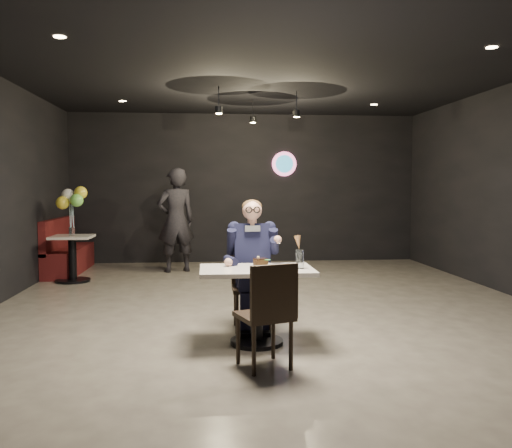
{
  "coord_description": "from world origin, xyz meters",
  "views": [
    {
      "loc": [
        -0.79,
        -6.53,
        1.55
      ],
      "look_at": [
        -0.26,
        -0.73,
        1.14
      ],
      "focal_mm": 38.0,
      "sensor_mm": 36.0,
      "label": 1
    }
  ],
  "objects": [
    {
      "name": "booth_bench",
      "position": [
        -3.25,
        3.39,
        0.49
      ],
      "size": [
        0.49,
        1.94,
        0.97
      ],
      "primitive_type": "cube",
      "color": "#4E1011",
      "rests_on": "floor"
    },
    {
      "name": "chair_far",
      "position": [
        -0.3,
        -0.78,
        0.46
      ],
      "size": [
        0.42,
        0.46,
        0.92
      ],
      "primitive_type": "cube",
      "color": "black",
      "rests_on": "floor"
    },
    {
      "name": "mint_leaf",
      "position": [
        -0.21,
        -1.42,
        0.84
      ],
      "size": [
        0.06,
        0.04,
        0.01
      ],
      "primitive_type": "ellipsoid",
      "color": "#2E8C3A",
      "rests_on": "cake_slice"
    },
    {
      "name": "side_table",
      "position": [
        -2.95,
        2.39,
        0.39
      ],
      "size": [
        0.63,
        0.63,
        0.79
      ],
      "primitive_type": "cube",
      "color": "white",
      "rests_on": "floor"
    },
    {
      "name": "floor",
      "position": [
        0.0,
        0.0,
        0.0
      ],
      "size": [
        9.0,
        9.0,
        0.0
      ],
      "primitive_type": "plane",
      "color": "gray",
      "rests_on": "ground"
    },
    {
      "name": "seated_man",
      "position": [
        -0.3,
        -0.78,
        0.72
      ],
      "size": [
        0.6,
        0.8,
        1.44
      ],
      "primitive_type": "cube",
      "color": "black",
      "rests_on": "floor"
    },
    {
      "name": "wall_sign",
      "position": [
        0.8,
        4.47,
        2.0
      ],
      "size": [
        0.5,
        0.06,
        0.5
      ],
      "primitive_type": null,
      "color": "pink",
      "rests_on": "floor"
    },
    {
      "name": "dessert_plate",
      "position": [
        -0.28,
        -1.42,
        0.76
      ],
      "size": [
        0.2,
        0.2,
        0.01
      ],
      "primitive_type": "cylinder",
      "color": "white",
      "rests_on": "main_table"
    },
    {
      "name": "pendant_lights",
      "position": [
        0.0,
        2.0,
        2.88
      ],
      "size": [
        1.4,
        1.2,
        0.36
      ],
      "primitive_type": "cube",
      "color": "black",
      "rests_on": "floor"
    },
    {
      "name": "balloon_vase",
      "position": [
        -2.95,
        2.39,
        0.82
      ],
      "size": [
        0.09,
        0.09,
        0.14
      ],
      "primitive_type": "cylinder",
      "color": "silver",
      "rests_on": "side_table"
    },
    {
      "name": "main_table",
      "position": [
        -0.3,
        -1.33,
        0.38
      ],
      "size": [
        1.1,
        0.7,
        0.75
      ],
      "primitive_type": "cube",
      "color": "white",
      "rests_on": "floor"
    },
    {
      "name": "sundae_glass",
      "position": [
        0.11,
        -1.39,
        0.84
      ],
      "size": [
        0.08,
        0.08,
        0.18
      ],
      "primitive_type": "cylinder",
      "color": "silver",
      "rests_on": "main_table"
    },
    {
      "name": "wafer_cone",
      "position": [
        0.1,
        -1.35,
        1.0
      ],
      "size": [
        0.08,
        0.08,
        0.13
      ],
      "primitive_type": "cone",
      "rotation": [
        0.0,
        0.0,
        0.26
      ],
      "color": "#B07948",
      "rests_on": "sundae_glass"
    },
    {
      "name": "balloon_bunch",
      "position": [
        -2.95,
        2.39,
        1.21
      ],
      "size": [
        0.38,
        0.38,
        0.63
      ],
      "primitive_type": "cube",
      "color": "yellow",
      "rests_on": "balloon_vase"
    },
    {
      "name": "cake_slice",
      "position": [
        -0.27,
        -1.39,
        0.8
      ],
      "size": [
        0.14,
        0.13,
        0.08
      ],
      "primitive_type": "cube",
      "rotation": [
        0.0,
        0.0,
        0.35
      ],
      "color": "black",
      "rests_on": "dessert_plate"
    },
    {
      "name": "passerby",
      "position": [
        -1.34,
        3.28,
        0.93
      ],
      "size": [
        0.79,
        0.63,
        1.87
      ],
      "primitive_type": "imported",
      "rotation": [
        0.0,
        0.0,
        3.45
      ],
      "color": "black",
      "rests_on": "floor"
    },
    {
      "name": "chair_near",
      "position": [
        -0.3,
        -2.01,
        0.46
      ],
      "size": [
        0.55,
        0.57,
        0.92
      ],
      "primitive_type": "cube",
      "rotation": [
        0.0,
        0.0,
        0.33
      ],
      "color": "black",
      "rests_on": "floor"
    }
  ]
}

